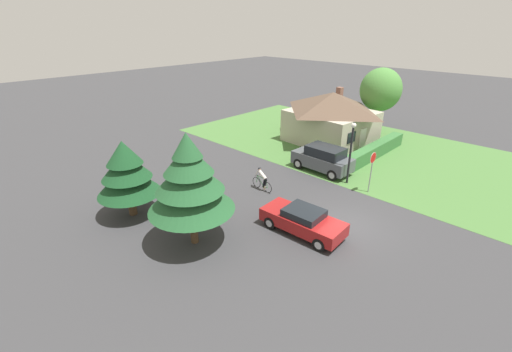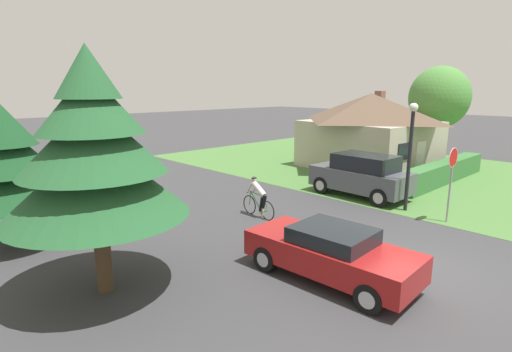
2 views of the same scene
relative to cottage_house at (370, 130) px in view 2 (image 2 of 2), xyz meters
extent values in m
plane|color=#38383A|center=(-11.78, -8.70, -2.37)|extent=(140.00, 140.00, 0.00)
cube|color=#477538|center=(0.33, -4.70, -2.36)|extent=(16.00, 36.00, 0.01)
cube|color=#B2A893|center=(0.00, 0.00, -0.92)|extent=(6.78, 7.22, 2.89)
pyramid|color=brown|center=(0.00, 0.00, 1.36)|extent=(7.32, 7.80, 1.67)
cube|color=silver|center=(-0.26, -3.41, -1.37)|extent=(0.90, 0.13, 2.00)
cube|color=black|center=(-2.01, -3.27, -0.78)|extent=(1.10, 0.14, 0.90)
cube|color=brown|center=(1.93, 0.54, 1.93)|extent=(0.54, 0.54, 0.80)
cube|color=#387038|center=(-0.73, -4.90, -1.82)|extent=(8.75, 0.90, 1.09)
cube|color=maroon|center=(-14.05, -7.29, -1.70)|extent=(2.05, 4.61, 0.69)
cube|color=black|center=(-14.05, -7.35, -1.16)|extent=(1.69, 2.03, 0.39)
cylinder|color=black|center=(-14.93, -5.81, -2.02)|extent=(0.29, 0.70, 0.69)
cylinder|color=#ADADB2|center=(-14.93, -5.81, -2.02)|extent=(0.28, 0.41, 0.40)
cylinder|color=black|center=(-13.34, -5.72, -2.02)|extent=(0.29, 0.70, 0.69)
cylinder|color=#ADADB2|center=(-13.34, -5.72, -2.02)|extent=(0.28, 0.41, 0.40)
cylinder|color=black|center=(-14.76, -8.87, -2.02)|extent=(0.29, 0.70, 0.69)
cylinder|color=#ADADB2|center=(-14.76, -8.87, -2.02)|extent=(0.28, 0.41, 0.40)
cylinder|color=black|center=(-13.16, -8.78, -2.02)|extent=(0.29, 0.70, 0.69)
cylinder|color=#ADADB2|center=(-13.16, -8.78, -2.02)|extent=(0.28, 0.41, 0.40)
torus|color=black|center=(-11.85, -2.83, -2.01)|extent=(0.09, 0.76, 0.76)
torus|color=black|center=(-11.78, -1.76, -2.01)|extent=(0.09, 0.76, 0.76)
cylinder|color=#338C3F|center=(-11.83, -2.56, -1.82)|extent=(0.05, 0.19, 0.63)
cylinder|color=#338C3F|center=(-11.80, -2.17, -1.80)|extent=(0.08, 0.67, 0.70)
cylinder|color=#338C3F|center=(-11.81, -2.24, -1.48)|extent=(0.09, 0.79, 0.09)
cylinder|color=#338C3F|center=(-11.83, -2.66, -2.07)|extent=(0.06, 0.36, 0.16)
cylinder|color=#338C3F|center=(-11.84, -2.74, -1.76)|extent=(0.04, 0.22, 0.51)
cylinder|color=#338C3F|center=(-11.78, -1.81, -1.73)|extent=(0.04, 0.12, 0.56)
cylinder|color=black|center=(-11.78, -1.85, -1.46)|extent=(0.44, 0.05, 0.02)
ellipsoid|color=black|center=(-11.83, -2.64, -1.49)|extent=(0.09, 0.20, 0.05)
cylinder|color=black|center=(-11.83, -2.64, -1.70)|extent=(0.13, 0.26, 0.54)
cylinder|color=black|center=(-11.83, -2.48, -1.78)|extent=(0.13, 0.26, 0.69)
cylinder|color=beige|center=(-11.82, -2.57, -2.11)|extent=(0.08, 0.08, 0.30)
cylinder|color=beige|center=(-11.77, -2.41, -2.20)|extent=(0.17, 0.08, 0.21)
cylinder|color=silver|center=(-11.81, -2.34, -1.26)|extent=(0.26, 0.72, 0.56)
cylinder|color=silver|center=(-11.79, -2.09, -1.28)|extent=(0.09, 0.26, 0.36)
cylinder|color=silver|center=(-11.79, -1.81, -1.28)|extent=(0.09, 0.26, 0.36)
sphere|color=beige|center=(-11.80, -2.05, -0.94)|extent=(0.19, 0.19, 0.19)
ellipsoid|color=black|center=(-11.80, -2.05, -0.89)|extent=(0.22, 0.18, 0.12)
cube|color=#4C5156|center=(-6.38, -3.40, -1.55)|extent=(2.02, 4.50, 0.93)
cube|color=black|center=(-6.39, -3.62, -0.74)|extent=(1.76, 2.70, 0.69)
cylinder|color=black|center=(-7.24, -1.86, -1.97)|extent=(0.24, 0.80, 0.80)
cylinder|color=#ADADB2|center=(-7.24, -1.86, -1.97)|extent=(0.25, 0.47, 0.46)
cylinder|color=black|center=(-5.48, -1.89, -1.97)|extent=(0.24, 0.80, 0.80)
cylinder|color=#ADADB2|center=(-5.48, -1.89, -1.97)|extent=(0.25, 0.47, 0.46)
cylinder|color=black|center=(-7.29, -4.90, -1.97)|extent=(0.24, 0.80, 0.80)
cylinder|color=#ADADB2|center=(-7.29, -4.90, -1.97)|extent=(0.25, 0.47, 0.46)
cylinder|color=black|center=(-5.52, -4.93, -1.97)|extent=(0.24, 0.80, 0.80)
cylinder|color=#ADADB2|center=(-5.52, -4.93, -1.97)|extent=(0.25, 0.47, 0.46)
cylinder|color=gray|center=(-7.20, -7.63, -1.30)|extent=(0.07, 0.07, 2.14)
cylinder|color=red|center=(-7.20, -7.63, 0.07)|extent=(0.69, 0.04, 0.69)
cylinder|color=silver|center=(-7.20, -7.63, 0.07)|extent=(0.73, 0.03, 0.73)
cylinder|color=black|center=(-6.93, -5.88, -0.37)|extent=(0.14, 0.14, 4.00)
sphere|color=white|center=(-6.93, -5.88, 1.79)|extent=(0.34, 0.34, 0.34)
cone|color=black|center=(-6.93, -5.88, 1.96)|extent=(0.20, 0.20, 0.14)
cylinder|color=#4C3823|center=(-18.56, -3.85, -1.40)|extent=(0.38, 0.38, 1.94)
cone|color=#23562D|center=(-18.56, -3.85, 0.51)|extent=(4.24, 4.24, 1.87)
cone|color=#23562D|center=(-18.56, -3.85, 1.42)|extent=(3.31, 3.31, 1.64)
cone|color=#23562D|center=(-18.56, -3.85, 2.21)|extent=(2.37, 2.37, 1.42)
cone|color=#23562D|center=(-18.56, -3.85, 2.88)|extent=(1.44, 1.44, 1.19)
cylinder|color=#4C3823|center=(-19.36, 1.02, -1.68)|extent=(0.45, 0.45, 1.37)
cone|color=#194723|center=(-19.36, 1.02, -0.12)|extent=(3.52, 3.52, 1.75)
cone|color=#194723|center=(-19.36, 1.02, 0.74)|extent=(2.74, 2.74, 1.54)
cone|color=#194723|center=(-19.36, 1.02, 1.48)|extent=(1.97, 1.97, 1.33)
cylinder|color=#4C3823|center=(5.69, -1.74, -1.07)|extent=(0.38, 0.38, 2.59)
ellipsoid|color=#4C893D|center=(5.69, -1.74, 1.90)|extent=(3.93, 3.93, 4.13)
camera|label=1|loc=(-26.94, -16.21, 8.00)|focal=24.00mm
camera|label=2|loc=(-22.12, -12.92, 2.52)|focal=28.00mm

